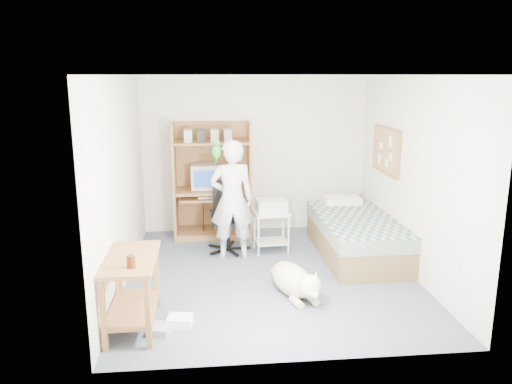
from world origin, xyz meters
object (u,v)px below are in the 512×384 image
(bed, at_px, (356,235))
(printer_cart, at_px, (271,225))
(person, at_px, (232,200))
(dog, at_px, (294,280))
(side_desk, at_px, (132,281))
(office_chair, at_px, (228,226))
(computer_hutch, at_px, (212,185))

(bed, bearing_deg, printer_cart, 166.86)
(person, bearing_deg, dog, 113.34)
(dog, distance_m, printer_cart, 1.54)
(person, bearing_deg, bed, 174.77)
(person, xyz_separation_m, dog, (0.64, -1.33, -0.64))
(side_desk, xyz_separation_m, office_chair, (1.05, 2.20, -0.14))
(person, bearing_deg, office_chair, -82.76)
(bed, height_order, printer_cart, bed)
(bed, bearing_deg, office_chair, 167.86)
(person, relative_size, printer_cart, 2.81)
(bed, relative_size, dog, 1.81)
(side_desk, bearing_deg, office_chair, 64.49)
(computer_hutch, distance_m, person, 1.07)
(computer_hutch, height_order, office_chair, computer_hutch)
(office_chair, distance_m, dog, 1.78)
(person, height_order, printer_cart, person)
(side_desk, distance_m, printer_cart, 2.68)
(bed, distance_m, person, 1.83)
(dog, bearing_deg, person, 98.95)
(dog, bearing_deg, bed, 31.63)
(side_desk, xyz_separation_m, person, (1.10, 1.90, 0.34))
(side_desk, height_order, dog, side_desk)
(side_desk, height_order, printer_cart, side_desk)
(dog, bearing_deg, computer_hutch, 93.85)
(computer_hutch, height_order, bed, computer_hutch)
(office_chair, bearing_deg, side_desk, -118.04)
(bed, bearing_deg, side_desk, -147.50)
(office_chair, relative_size, dog, 0.90)
(side_desk, relative_size, person, 0.60)
(side_desk, height_order, office_chair, office_chair)
(office_chair, xyz_separation_m, dog, (0.70, -1.63, -0.17))
(office_chair, bearing_deg, person, -82.76)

